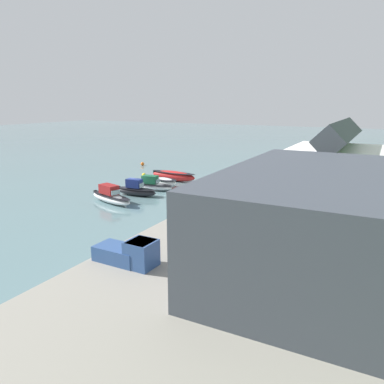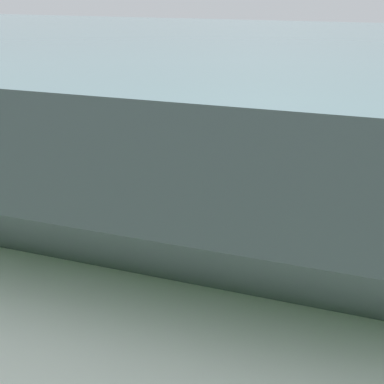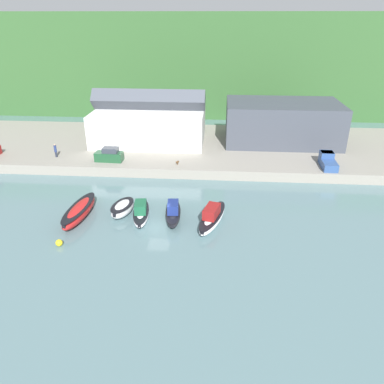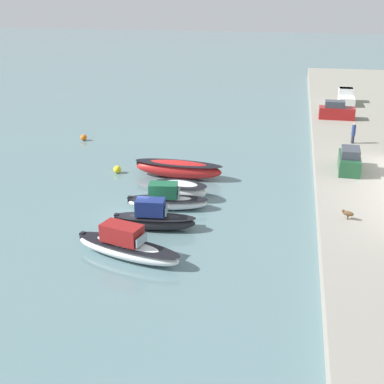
# 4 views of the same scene
# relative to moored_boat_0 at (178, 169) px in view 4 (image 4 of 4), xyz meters

# --- Properties ---
(ground_plane) EXTENTS (320.00, 320.00, 0.00)m
(ground_plane) POSITION_rel_moored_boat_0_xyz_m (9.60, -1.20, -0.85)
(ground_plane) COLOR slate
(moored_boat_0) EXTENTS (2.67, 8.50, 1.63)m
(moored_boat_0) POSITION_rel_moored_boat_0_xyz_m (0.00, 0.00, 0.00)
(moored_boat_0) COLOR red
(moored_boat_0) RESTS_ON ground_plane
(moored_boat_1) EXTENTS (3.04, 4.87, 1.48)m
(moored_boat_1) POSITION_rel_moored_boat_0_xyz_m (4.88, 1.31, -0.07)
(moored_boat_1) COLOR silver
(moored_boat_1) RESTS_ON ground_plane
(moored_boat_2) EXTENTS (2.69, 6.75, 2.15)m
(moored_boat_2) POSITION_rel_moored_boat_0_xyz_m (7.30, 0.60, -0.09)
(moored_boat_2) COLOR white
(moored_boat_2) RESTS_ON ground_plane
(moored_boat_3) EXTENTS (2.23, 6.27, 2.33)m
(moored_boat_3) POSITION_rel_moored_boat_0_xyz_m (11.15, 0.56, -0.02)
(moored_boat_3) COLOR black
(moored_boat_3) RESTS_ON ground_plane
(moored_boat_4) EXTENTS (3.99, 8.06, 2.32)m
(moored_boat_4) POSITION_rel_moored_boat_0_xyz_m (15.75, -0.10, -0.02)
(moored_boat_4) COLOR white
(moored_boat_4) RESTS_ON ground_plane
(parked_car_1) EXTENTS (1.86, 4.22, 2.16)m
(parked_car_1) POSITION_rel_moored_boat_0_xyz_m (-19.87, 15.26, 1.54)
(parked_car_1) COLOR maroon
(parked_car_1) RESTS_ON quay_promenade
(parked_car_2) EXTENTS (4.27, 1.98, 2.16)m
(parked_car_2) POSITION_rel_moored_boat_0_xyz_m (-0.49, 15.26, 1.54)
(parked_car_2) COLOR #1E4C2D
(parked_car_2) RESTS_ON quay_promenade
(pickup_truck_0) EXTENTS (4.73, 2.01, 1.90)m
(pickup_truck_0) POSITION_rel_moored_boat_0_xyz_m (-29.14, 17.09, 1.45)
(pickup_truck_0) COLOR silver
(pickup_truck_0) RESTS_ON quay_promenade
(person_on_quay) EXTENTS (0.40, 0.40, 2.14)m
(person_on_quay) POSITION_rel_moored_boat_0_xyz_m (-9.44, 16.34, 1.73)
(person_on_quay) COLOR #232838
(person_on_quay) RESTS_ON quay_promenade
(dog_on_quay) EXTENTS (0.58, 0.87, 0.68)m
(dog_on_quay) POSITION_rel_moored_boat_0_xyz_m (10.10, 14.35, 1.08)
(dog_on_quay) COLOR brown
(dog_on_quay) RESTS_ON quay_promenade
(mooring_buoy_0) EXTENTS (0.72, 0.72, 0.72)m
(mooring_buoy_0) POSITION_rel_moored_boat_0_xyz_m (-9.97, -13.25, -0.50)
(mooring_buoy_0) COLOR orange
(mooring_buoy_0) RESTS_ON ground_plane
(mooring_buoy_1) EXTENTS (0.73, 0.73, 0.73)m
(mooring_buoy_1) POSITION_rel_moored_boat_0_xyz_m (-0.09, -5.97, -0.49)
(mooring_buoy_1) COLOR yellow
(mooring_buoy_1) RESTS_ON ground_plane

